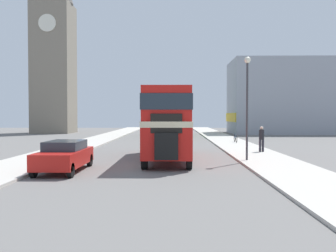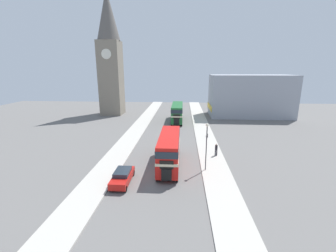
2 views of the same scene
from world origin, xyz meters
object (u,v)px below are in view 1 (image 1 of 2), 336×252
object	(u,v)px
street_lamp	(247,93)
pedestrian_walking	(262,137)
bicycle_on_pavement	(236,138)
church_tower	(53,25)
bus_distant	(174,117)
car_parked_near	(65,155)
double_decker_bus	(168,119)

from	to	relation	value
street_lamp	pedestrian_walking	bearing A→B (deg)	67.86
bicycle_on_pavement	church_tower	bearing A→B (deg)	139.31
bus_distant	pedestrian_walking	size ratio (longest dim) A/B	6.33
pedestrian_walking	car_parked_near	bearing A→B (deg)	-143.10
car_parked_near	pedestrian_walking	size ratio (longest dim) A/B	2.55
car_parked_near	pedestrian_walking	world-z (taller)	pedestrian_walking
street_lamp	church_tower	xyz separation A→B (m)	(-22.16, 34.59, 12.21)
double_decker_bus	car_parked_near	world-z (taller)	double_decker_bus
double_decker_bus	street_lamp	world-z (taller)	street_lamp
bus_distant	pedestrian_walking	world-z (taller)	bus_distant
car_parked_near	bicycle_on_pavement	size ratio (longest dim) A/B	2.56
pedestrian_walking	street_lamp	xyz separation A→B (m)	(-1.96, -4.82, 2.84)
double_decker_bus	bicycle_on_pavement	size ratio (longest dim) A/B	5.76
street_lamp	bicycle_on_pavement	bearing A→B (deg)	83.20
bicycle_on_pavement	bus_distant	bearing A→B (deg)	114.98
bus_distant	church_tower	xyz separation A→B (m)	(-17.98, 7.93, 13.73)
car_parked_near	church_tower	bearing A→B (deg)	108.47
double_decker_bus	bus_distant	xyz separation A→B (m)	(0.35, 25.53, -0.01)
bus_distant	double_decker_bus	bearing A→B (deg)	-90.78
bus_distant	street_lamp	world-z (taller)	street_lamp
car_parked_near	street_lamp	distance (m)	10.57
car_parked_near	street_lamp	size ratio (longest dim) A/B	0.77
car_parked_near	street_lamp	bearing A→B (deg)	21.49
car_parked_near	church_tower	size ratio (longest dim) A/B	0.14
bus_distant	car_parked_near	size ratio (longest dim) A/B	2.49
double_decker_bus	bus_distant	size ratio (longest dim) A/B	0.90
bus_distant	bicycle_on_pavement	xyz separation A→B (m)	(5.85, -12.57, -1.95)
bicycle_on_pavement	street_lamp	distance (m)	14.61
church_tower	bus_distant	bearing A→B (deg)	-23.79
double_decker_bus	car_parked_near	xyz separation A→B (m)	(-4.85, -4.83, -1.69)
car_parked_near	bicycle_on_pavement	distance (m)	20.94
bus_distant	bicycle_on_pavement	world-z (taller)	bus_distant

